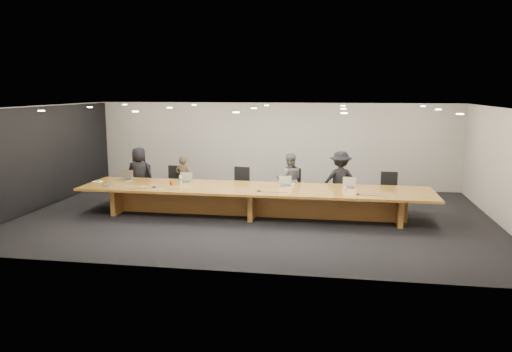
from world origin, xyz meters
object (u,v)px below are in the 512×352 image
(mic_right, at_px, (358,194))
(laptop_a, at_px, (124,175))
(chair_mid_right, at_px, (293,188))
(chair_far_left, at_px, (142,183))
(person_c, at_px, (289,180))
(person_d, at_px, (340,180))
(amber_mug, at_px, (171,183))
(conference_table, at_px, (254,196))
(laptop_e, at_px, (349,183))
(person_a, at_px, (139,174))
(mic_left, at_px, (154,187))
(laptop_b, at_px, (185,177))
(mic_center, at_px, (259,191))
(paper_cup_near, at_px, (293,185))
(chair_far_right, at_px, (389,192))
(water_bottle, at_px, (180,179))
(av_box, at_px, (107,185))
(chair_left, at_px, (172,184))
(chair_mid_left, at_px, (239,186))
(chair_right, at_px, (338,189))
(laptop_d, at_px, (285,181))
(paper_cup_far, at_px, (345,189))
(person_b, at_px, (183,179))

(mic_right, bearing_deg, laptop_a, 172.26)
(chair_mid_right, relative_size, laptop_a, 2.92)
(chair_far_left, distance_m, person_c, 4.32)
(person_d, distance_m, amber_mug, 4.57)
(conference_table, height_order, laptop_e, laptop_e)
(person_a, bearing_deg, mic_left, 119.74)
(person_a, distance_m, laptop_b, 1.76)
(chair_mid_right, relative_size, person_c, 0.72)
(conference_table, bearing_deg, mic_center, -65.70)
(laptop_e, relative_size, paper_cup_near, 4.28)
(chair_far_right, xyz_separation_m, water_bottle, (-5.53, -0.93, 0.33))
(av_box, bearing_deg, paper_cup_near, 12.57)
(laptop_b, distance_m, av_box, 2.02)
(mic_right, bearing_deg, chair_far_left, 164.78)
(mic_left, bearing_deg, av_box, -178.37)
(chair_left, distance_m, mic_left, 1.63)
(av_box, height_order, mic_left, av_box)
(person_a, height_order, laptop_e, person_a)
(person_c, xyz_separation_m, laptop_b, (-2.76, -0.85, 0.14))
(person_a, bearing_deg, water_bottle, 145.23)
(chair_mid_right, bearing_deg, chair_far_left, 172.08)
(chair_mid_left, xyz_separation_m, person_a, (-2.95, -0.05, 0.26))
(laptop_a, xyz_separation_m, amber_mug, (1.51, -0.43, -0.09))
(chair_right, bearing_deg, water_bottle, -151.41)
(chair_left, relative_size, person_a, 0.67)
(chair_left, height_order, person_d, person_d)
(person_d, bearing_deg, mic_center, 35.92)
(laptop_b, bearing_deg, person_a, 157.07)
(person_a, distance_m, laptop_e, 6.02)
(mic_center, bearing_deg, laptop_d, 54.18)
(amber_mug, relative_size, paper_cup_far, 1.14)
(laptop_e, bearing_deg, person_c, 160.41)
(chair_left, xyz_separation_m, chair_far_right, (6.10, -0.07, -0.00))
(amber_mug, xyz_separation_m, mic_right, (4.81, -0.43, -0.04))
(mic_right, bearing_deg, chair_far_right, 61.17)
(person_c, bearing_deg, chair_far_right, 170.92)
(chair_right, xyz_separation_m, person_a, (-5.72, -0.10, 0.27))
(person_a, xyz_separation_m, person_b, (1.29, 0.11, -0.11))
(person_a, xyz_separation_m, person_c, (4.36, 0.12, -0.05))
(chair_mid_left, relative_size, paper_cup_far, 11.79)
(paper_cup_far, bearing_deg, chair_far_right, 43.80)
(conference_table, height_order, person_a, person_a)
(person_b, bearing_deg, laptop_b, 118.71)
(person_b, bearing_deg, av_box, 56.25)
(person_b, height_order, laptop_d, person_b)
(chair_mid_right, relative_size, av_box, 4.68)
(person_c, bearing_deg, person_d, 172.45)
(conference_table, relative_size, mic_left, 71.31)
(paper_cup_far, distance_m, mic_left, 4.88)
(chair_left, distance_m, chair_mid_left, 1.98)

